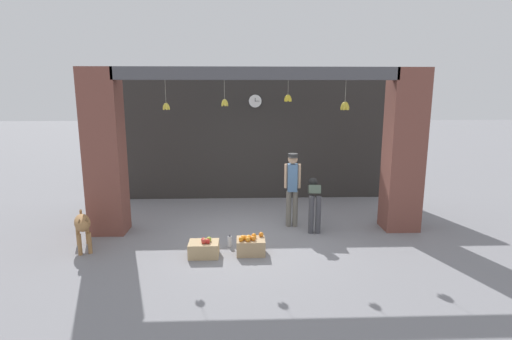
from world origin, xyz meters
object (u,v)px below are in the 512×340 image
(dog, at_px, (83,225))
(water_bottle, at_px, (230,241))
(shopkeeper, at_px, (292,185))
(fruit_crate_oranges, at_px, (251,245))
(worker_stooping, at_px, (314,198))
(wall_clock, at_px, (255,101))
(fruit_crate_apples, at_px, (204,249))

(dog, xyz_separation_m, water_bottle, (2.64, 0.06, -0.37))
(dog, height_order, shopkeeper, shopkeeper)
(shopkeeper, distance_m, fruit_crate_oranges, 1.86)
(shopkeeper, bearing_deg, worker_stooping, 155.76)
(shopkeeper, height_order, water_bottle, shopkeeper)
(worker_stooping, bearing_deg, wall_clock, 120.11)
(shopkeeper, xyz_separation_m, fruit_crate_apples, (-1.73, -1.50, -0.77))
(water_bottle, bearing_deg, wall_clock, 80.03)
(wall_clock, bearing_deg, worker_stooping, -65.59)
(worker_stooping, xyz_separation_m, wall_clock, (-1.13, 2.49, 1.90))
(worker_stooping, xyz_separation_m, fruit_crate_oranges, (-1.34, -1.20, -0.52))
(dog, relative_size, water_bottle, 4.18)
(fruit_crate_oranges, height_order, wall_clock, wall_clock)
(fruit_crate_oranges, bearing_deg, wall_clock, 86.78)
(dog, xyz_separation_m, worker_stooping, (4.35, 0.92, 0.19))
(water_bottle, bearing_deg, fruit_crate_apples, -136.63)
(fruit_crate_oranges, relative_size, fruit_crate_apples, 0.96)
(dog, xyz_separation_m, wall_clock, (3.22, 3.40, 2.09))
(dog, relative_size, worker_stooping, 0.92)
(dog, relative_size, shopkeeper, 0.60)
(shopkeeper, height_order, worker_stooping, shopkeeper)
(dog, bearing_deg, water_bottle, 66.79)
(worker_stooping, height_order, fruit_crate_oranges, worker_stooping)
(worker_stooping, bearing_deg, dog, -162.40)
(dog, distance_m, shopkeeper, 4.11)
(fruit_crate_oranges, distance_m, wall_clock, 4.41)
(shopkeeper, bearing_deg, wall_clock, -69.08)
(fruit_crate_apples, bearing_deg, fruit_crate_oranges, 4.93)
(dog, bearing_deg, worker_stooping, 77.50)
(shopkeeper, distance_m, worker_stooping, 0.54)
(dog, bearing_deg, fruit_crate_apples, 56.38)
(dog, bearing_deg, wall_clock, 112.14)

